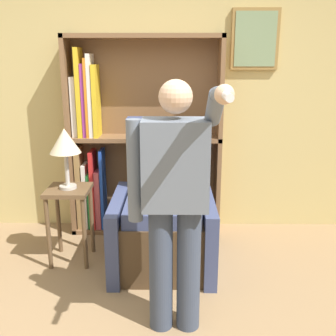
{
  "coord_description": "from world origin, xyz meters",
  "views": [
    {
      "loc": [
        0.29,
        -1.88,
        1.71
      ],
      "look_at": [
        0.26,
        0.75,
        0.97
      ],
      "focal_mm": 42.0,
      "sensor_mm": 36.0,
      "label": 1
    }
  ],
  "objects": [
    {
      "name": "side_table",
      "position": [
        -0.57,
        1.22,
        0.5
      ],
      "size": [
        0.35,
        0.35,
        0.66
      ],
      "color": "brown",
      "rests_on": "ground_plane"
    },
    {
      "name": "bookcase",
      "position": [
        -0.17,
        1.87,
        0.92
      ],
      "size": [
        1.47,
        0.28,
        1.92
      ],
      "color": "brown",
      "rests_on": "ground_plane"
    },
    {
      "name": "table_lamp",
      "position": [
        -0.57,
        1.22,
        1.04
      ],
      "size": [
        0.25,
        0.25,
        0.5
      ],
      "color": "#B7B2A8",
      "rests_on": "side_table"
    },
    {
      "name": "person_standing",
      "position": [
        0.31,
        0.33,
        0.9
      ],
      "size": [
        0.54,
        0.78,
        1.6
      ],
      "color": "#384256",
      "rests_on": "ground_plane"
    },
    {
      "name": "wall_back",
      "position": [
        0.01,
        2.03,
        1.4
      ],
      "size": [
        8.0,
        0.11,
        2.8
      ],
      "color": "tan",
      "rests_on": "ground_plane"
    },
    {
      "name": "armchair",
      "position": [
        0.22,
        1.22,
        0.38
      ],
      "size": [
        0.84,
        0.87,
        1.21
      ],
      "color": "#4C3823",
      "rests_on": "ground_plane"
    }
  ]
}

